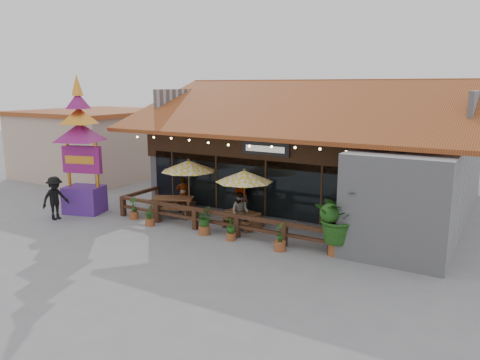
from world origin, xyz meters
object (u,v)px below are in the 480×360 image
Objects in this scene: umbrella_right at (244,176)px; picnic_table_left at (173,203)px; pedestrian at (55,198)px; picnic_table_right at (243,217)px; tropical_plant at (338,217)px; thai_sign_tower at (80,136)px; umbrella_left at (189,166)px.

umbrella_right is 1.25× the size of picnic_table_left.
picnic_table_left is at bearing -47.00° from pedestrian.
picnic_table_right is 4.62m from tropical_plant.
thai_sign_tower is at bearing -177.08° from tropical_plant.
picnic_table_left is 1.17× the size of pedestrian.
pedestrian is at bearing -158.66° from umbrella_right.
pedestrian is at bearing -97.79° from thai_sign_tower.
pedestrian is (-4.71, -3.42, -1.33)m from umbrella_left.
umbrella_right is 7.88m from thai_sign_tower.
picnic_table_right is at bearing 141.04° from umbrella_right.
umbrella_right is at bearing 166.92° from tropical_plant.
picnic_table_right is 0.70× the size of tropical_plant.
umbrella_right is 0.42× the size of thai_sign_tower.
umbrella_right is 4.06m from picnic_table_left.
umbrella_left is 1.65× the size of picnic_table_right.
thai_sign_tower is (-3.87, -1.64, 2.99)m from picnic_table_left.
thai_sign_tower reaches higher than picnic_table_left.
picnic_table_right is 8.28m from thai_sign_tower.
picnic_table_right is 0.25× the size of thai_sign_tower.
thai_sign_tower is at bearing -167.33° from picnic_table_right.
thai_sign_tower reaches higher than umbrella_left.
thai_sign_tower reaches higher than tropical_plant.
umbrella_left reaches higher than picnic_table_left.
thai_sign_tower reaches higher than umbrella_right.
tropical_plant is at bearing -10.61° from umbrella_left.
tropical_plant is (4.40, -1.08, 0.89)m from picnic_table_right.
thai_sign_tower is at bearing -168.05° from umbrella_right.
pedestrian is at bearing -144.00° from umbrella_left.
picnic_table_left is 5.11m from pedestrian.
umbrella_left is 3.51m from picnic_table_right.
picnic_table_right is at bearing 0.72° from picnic_table_left.
thai_sign_tower is at bearing -157.04° from picnic_table_left.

